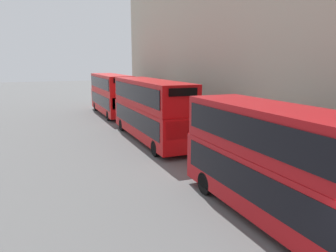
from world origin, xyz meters
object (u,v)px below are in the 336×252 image
at_px(bus_second_in_queue, 150,108).
at_px(bus_third_in_queue, 111,93).
at_px(pedestrian, 148,114).
at_px(bus_leading, 285,163).

xyz_separation_m(bus_second_in_queue, bus_third_in_queue, (-0.00, 13.06, -0.03)).
xyz_separation_m(bus_second_in_queue, pedestrian, (2.09, 6.65, -1.61)).
bearing_deg(bus_third_in_queue, bus_second_in_queue, -90.00).
relative_size(bus_second_in_queue, pedestrian, 6.28).
distance_m(bus_leading, pedestrian, 20.90).
height_order(bus_leading, pedestrian, bus_leading).
xyz_separation_m(bus_leading, bus_third_in_queue, (-0.00, 27.16, 0.09)).
bearing_deg(bus_leading, bus_second_in_queue, 90.00).
bearing_deg(bus_second_in_queue, pedestrian, 72.53).
xyz_separation_m(bus_third_in_queue, pedestrian, (2.09, -6.41, -1.58)).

